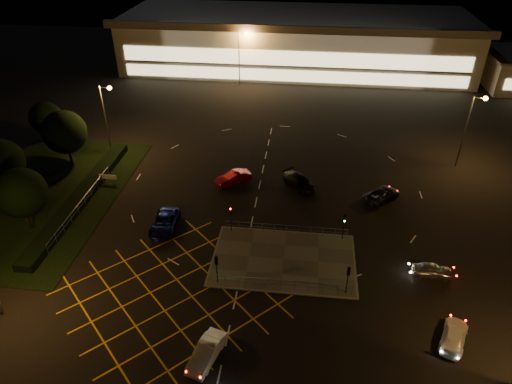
# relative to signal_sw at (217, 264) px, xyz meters

# --- Properties ---
(ground) EXTENTS (180.00, 180.00, 0.00)m
(ground) POSITION_rel_signal_sw_xyz_m (4.00, 5.99, -2.37)
(ground) COLOR black
(ground) RESTS_ON ground
(pedestrian_island) EXTENTS (14.00, 9.00, 0.12)m
(pedestrian_island) POSITION_rel_signal_sw_xyz_m (6.00, 3.99, -2.31)
(pedestrian_island) COLOR #4C4944
(pedestrian_island) RESTS_ON ground
(grass_verge) EXTENTS (18.00, 30.00, 0.08)m
(grass_verge) POSITION_rel_signal_sw_xyz_m (-24.00, 11.99, -2.33)
(grass_verge) COLOR black
(grass_verge) RESTS_ON ground
(hedge) EXTENTS (2.00, 26.00, 1.00)m
(hedge) POSITION_rel_signal_sw_xyz_m (-19.00, 11.99, -1.87)
(hedge) COLOR black
(hedge) RESTS_ON ground
(supermarket) EXTENTS (72.00, 26.50, 10.50)m
(supermarket) POSITION_rel_signal_sw_xyz_m (4.00, 67.95, 2.95)
(supermarket) COLOR beige
(supermarket) RESTS_ON ground
(streetlight_nw) EXTENTS (1.78, 0.56, 10.03)m
(streetlight_nw) POSITION_rel_signal_sw_xyz_m (-19.56, 23.99, 4.20)
(streetlight_nw) COLOR slate
(streetlight_nw) RESTS_ON ground
(streetlight_ne) EXTENTS (1.78, 0.56, 10.03)m
(streetlight_ne) POSITION_rel_signal_sw_xyz_m (28.44, 25.99, 4.20)
(streetlight_ne) COLOR slate
(streetlight_ne) RESTS_ON ground
(streetlight_far_left) EXTENTS (1.78, 0.56, 10.03)m
(streetlight_far_left) POSITION_rel_signal_sw_xyz_m (-5.56, 53.99, 4.20)
(streetlight_far_left) COLOR slate
(streetlight_far_left) RESTS_ON ground
(streetlight_far_right) EXTENTS (1.78, 0.56, 10.03)m
(streetlight_far_right) POSITION_rel_signal_sw_xyz_m (34.44, 55.99, 4.20)
(streetlight_far_right) COLOR slate
(streetlight_far_right) RESTS_ON ground
(signal_sw) EXTENTS (0.28, 0.30, 3.15)m
(signal_sw) POSITION_rel_signal_sw_xyz_m (0.00, 0.00, 0.00)
(signal_sw) COLOR black
(signal_sw) RESTS_ON pedestrian_island
(signal_se) EXTENTS (0.28, 0.30, 3.15)m
(signal_se) POSITION_rel_signal_sw_xyz_m (12.00, 0.00, 0.00)
(signal_se) COLOR black
(signal_se) RESTS_ON pedestrian_island
(signal_nw) EXTENTS (0.28, 0.30, 3.15)m
(signal_nw) POSITION_rel_signal_sw_xyz_m (0.00, 7.99, 0.00)
(signal_nw) COLOR black
(signal_nw) RESTS_ON pedestrian_island
(signal_ne) EXTENTS (0.28, 0.30, 3.15)m
(signal_ne) POSITION_rel_signal_sw_xyz_m (12.00, 7.99, 0.00)
(signal_ne) COLOR black
(signal_ne) RESTS_ON pedestrian_island
(tree_b) EXTENTS (5.40, 5.40, 7.35)m
(tree_b) POSITION_rel_signal_sw_xyz_m (-28.00, 11.99, 2.28)
(tree_b) COLOR black
(tree_b) RESTS_ON ground
(tree_c) EXTENTS (5.76, 5.76, 7.84)m
(tree_c) POSITION_rel_signal_sw_xyz_m (-24.00, 19.99, 2.59)
(tree_c) COLOR black
(tree_c) RESTS_ON ground
(tree_d) EXTENTS (4.68, 4.68, 6.37)m
(tree_d) POSITION_rel_signal_sw_xyz_m (-30.00, 25.99, 1.65)
(tree_d) COLOR black
(tree_d) RESTS_ON ground
(tree_e) EXTENTS (5.40, 5.40, 7.35)m
(tree_e) POSITION_rel_signal_sw_xyz_m (-22.00, 5.99, 2.28)
(tree_e) COLOR black
(tree_e) RESTS_ON ground
(car_queue_white) EXTENTS (2.71, 4.69, 1.46)m
(car_queue_white) POSITION_rel_signal_sw_xyz_m (0.74, -8.43, -1.64)
(car_queue_white) COLOR silver
(car_queue_white) RESTS_ON ground
(car_left_blue) EXTENTS (2.74, 5.58, 1.52)m
(car_left_blue) POSITION_rel_signal_sw_xyz_m (-7.38, 7.70, -1.61)
(car_left_blue) COLOR #0D1550
(car_left_blue) RESTS_ON ground
(car_far_dkgrey) EXTENTS (5.05, 5.40, 1.53)m
(car_far_dkgrey) POSITION_rel_signal_sw_xyz_m (7.05, 18.07, -1.60)
(car_far_dkgrey) COLOR black
(car_far_dkgrey) RESTS_ON ground
(car_right_silver) EXTENTS (3.80, 1.59, 1.29)m
(car_right_silver) POSITION_rel_signal_sw_xyz_m (20.37, 3.52, -1.72)
(car_right_silver) COLOR silver
(car_right_silver) RESTS_ON ground
(car_circ_red) EXTENTS (4.67, 3.95, 1.51)m
(car_circ_red) POSITION_rel_signal_sw_xyz_m (-1.37, 18.12, -1.61)
(car_circ_red) COLOR maroon
(car_circ_red) RESTS_ON ground
(car_east_grey) EXTENTS (5.18, 5.13, 1.39)m
(car_east_grey) POSITION_rel_signal_sw_xyz_m (17.04, 16.43, -1.67)
(car_east_grey) COLOR black
(car_east_grey) RESTS_ON ground
(car_approach_white) EXTENTS (3.42, 4.89, 1.32)m
(car_approach_white) POSITION_rel_signal_sw_xyz_m (20.53, -4.36, -1.71)
(car_approach_white) COLOR silver
(car_approach_white) RESTS_ON ground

